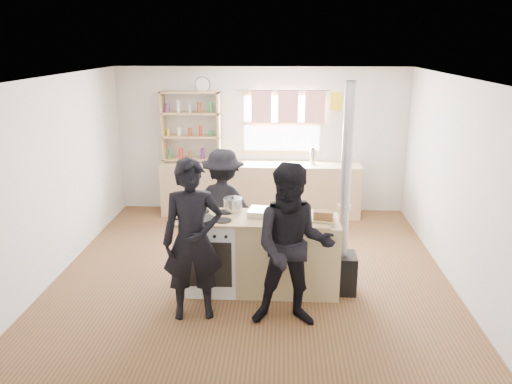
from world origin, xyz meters
The scene contains 14 objects.
ground centered at (0.00, 0.00, -0.01)m, with size 5.00×5.00×0.01m, color brown.
back_counter centered at (0.00, 2.22, 0.45)m, with size 3.40×0.55×0.90m, color tan.
shelving_unit centered at (-1.20, 2.34, 1.51)m, with size 1.00×0.28×1.20m.
thermos centered at (0.88, 2.22, 1.04)m, with size 0.10×0.10×0.27m, color silver.
cooking_island centered at (0.14, -0.55, 0.47)m, with size 1.97×0.64×0.93m.
skillet_greens centered at (-0.55, -0.74, 0.96)m, with size 0.31×0.31×0.05m.
roast_tray centered at (0.15, -0.49, 0.97)m, with size 0.36×0.33×0.07m.
stockpot_stove centered at (-0.22, -0.35, 1.01)m, with size 0.23×0.23×0.19m.
stockpot_counter centered at (0.46, -0.58, 1.03)m, with size 0.29×0.29×0.21m.
bread_board centered at (0.85, -0.65, 0.98)m, with size 0.31×0.25×0.12m.
flue_heater centered at (1.09, -0.54, 0.66)m, with size 0.35×0.35×2.50m.
person_near_left centered at (-0.56, -1.19, 0.88)m, with size 0.64×0.42×1.77m, color black.
person_near_right centered at (0.49, -1.30, 0.88)m, with size 0.86×0.67×1.76m, color black.
person_far centered at (-0.42, 0.31, 0.78)m, with size 1.00×0.58×1.55m, color black.
Camera 1 is at (0.37, -6.05, 2.91)m, focal length 35.00 mm.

